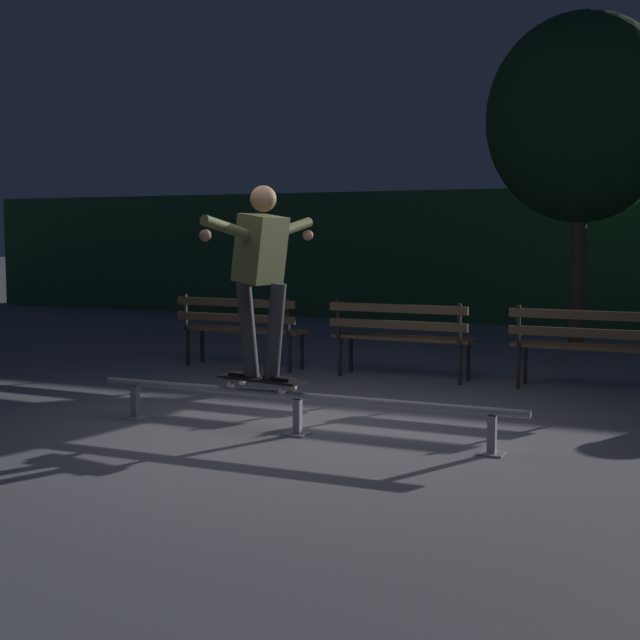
# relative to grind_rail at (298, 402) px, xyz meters

# --- Properties ---
(ground_plane) EXTENTS (90.00, 90.00, 0.00)m
(ground_plane) POSITION_rel_grind_rail_xyz_m (-0.00, 0.17, -0.27)
(ground_plane) COLOR slate
(hedge_backdrop) EXTENTS (24.00, 1.20, 2.42)m
(hedge_backdrop) POSITION_rel_grind_rail_xyz_m (-0.00, 10.06, 0.94)
(hedge_backdrop) COLOR #2D5B33
(hedge_backdrop) RESTS_ON ground
(grind_rail) EXTENTS (3.70, 0.18, 0.35)m
(grind_rail) POSITION_rel_grind_rail_xyz_m (0.00, 0.00, 0.00)
(grind_rail) COLOR #9E9EA3
(grind_rail) RESTS_ON ground
(skateboard) EXTENTS (0.80, 0.33, 0.09)m
(skateboard) POSITION_rel_grind_rail_xyz_m (-0.33, -0.00, 0.15)
(skateboard) COLOR black
(skateboard) RESTS_ON grind_rail
(skateboarder) EXTENTS (0.63, 1.39, 1.56)m
(skateboarder) POSITION_rel_grind_rail_xyz_m (-0.32, -0.00, 1.09)
(skateboarder) COLOR black
(skateboarder) RESTS_ON skateboard
(park_bench_leftmost) EXTENTS (1.61, 0.45, 0.88)m
(park_bench_leftmost) POSITION_rel_grind_rail_xyz_m (-2.18, 2.97, 0.27)
(park_bench_leftmost) COLOR #282623
(park_bench_leftmost) RESTS_ON ground
(park_bench_left_center) EXTENTS (1.61, 0.45, 0.88)m
(park_bench_left_center) POSITION_rel_grind_rail_xyz_m (-0.16, 2.97, 0.27)
(park_bench_left_center) COLOR #282623
(park_bench_left_center) RESTS_ON ground
(park_bench_right_center) EXTENTS (1.61, 0.45, 0.88)m
(park_bench_right_center) POSITION_rel_grind_rail_xyz_m (1.87, 2.97, 0.27)
(park_bench_right_center) COLOR #282623
(park_bench_right_center) RESTS_ON ground
(tree_behind_benches) EXTENTS (2.70, 2.70, 4.74)m
(tree_behind_benches) POSITION_rel_grind_rail_xyz_m (1.15, 6.98, 2.98)
(tree_behind_benches) COLOR brown
(tree_behind_benches) RESTS_ON ground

